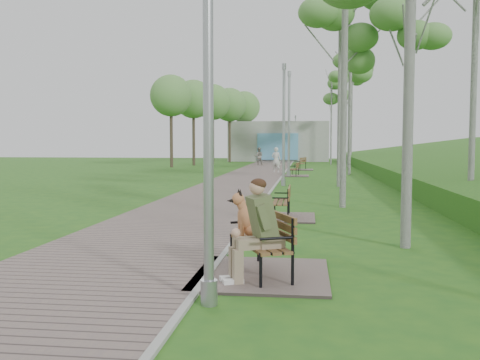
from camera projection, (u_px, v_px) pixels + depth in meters
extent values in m
cube|color=#715F5B|center=(242.00, 182.00, 26.02)|extent=(3.50, 67.00, 0.04)
cube|color=#999993|center=(278.00, 182.00, 25.80)|extent=(0.10, 67.00, 0.05)
cube|color=#9E9E99|center=(279.00, 141.00, 55.04)|extent=(10.00, 5.00, 4.00)
cube|color=#599AC7|center=(278.00, 147.00, 52.50)|extent=(4.00, 0.20, 2.60)
cube|color=#715F5B|center=(262.00, 274.00, 7.86)|extent=(1.93, 2.15, 0.04)
cube|color=brown|center=(259.00, 243.00, 7.83)|extent=(1.08, 1.67, 0.04)
cube|color=brown|center=(275.00, 223.00, 7.88)|extent=(0.67, 1.50, 0.35)
cube|color=#715F5B|center=(283.00, 217.00, 13.79)|extent=(1.66, 1.84, 0.04)
cube|color=brown|center=(281.00, 202.00, 13.77)|extent=(0.43, 1.39, 0.04)
cube|color=brown|center=(289.00, 193.00, 13.73)|extent=(0.05, 1.38, 0.30)
cube|color=#715F5B|center=(295.00, 176.00, 30.66)|extent=(1.59, 1.77, 0.04)
cube|color=brown|center=(294.00, 169.00, 30.64)|extent=(0.53, 1.36, 0.04)
cube|color=brown|center=(298.00, 165.00, 30.57)|extent=(0.16, 1.33, 0.29)
cube|color=#715F5B|center=(301.00, 170.00, 37.45)|extent=(1.76, 1.96, 0.04)
cube|color=brown|center=(300.00, 164.00, 37.43)|extent=(0.84, 1.53, 0.04)
cube|color=brown|center=(303.00, 160.00, 37.32)|extent=(0.45, 1.42, 0.32)
cylinder|color=#97999E|center=(209.00, 293.00, 6.44)|extent=(0.21, 0.21, 0.31)
cylinder|color=#97999E|center=(208.00, 91.00, 6.26)|extent=(0.12, 0.12, 5.14)
cylinder|color=#97999E|center=(283.00, 182.00, 23.81)|extent=(0.21, 0.21, 0.31)
cylinder|color=#97999E|center=(284.00, 127.00, 23.63)|extent=(0.13, 0.13, 5.22)
cylinder|color=#97999E|center=(284.00, 66.00, 23.44)|extent=(0.19, 0.19, 0.26)
cylinder|color=#97999E|center=(289.00, 174.00, 30.04)|extent=(0.23, 0.23, 0.34)
cylinder|color=#97999E|center=(289.00, 126.00, 29.85)|extent=(0.14, 0.14, 5.69)
cylinder|color=#97999E|center=(289.00, 74.00, 29.64)|extent=(0.20, 0.20, 0.28)
cylinder|color=#97999E|center=(295.00, 160.00, 53.75)|extent=(0.18, 0.18, 0.27)
cylinder|color=#97999E|center=(295.00, 139.00, 53.60)|extent=(0.11, 0.11, 4.45)
cylinder|color=#97999E|center=(296.00, 117.00, 53.43)|extent=(0.16, 0.16, 0.22)
imported|color=silver|center=(276.00, 160.00, 33.71)|extent=(0.68, 0.53, 1.63)
imported|color=gray|center=(259.00, 156.00, 44.31)|extent=(0.82, 0.69, 1.50)
cylinder|color=silver|center=(410.00, 29.00, 9.66)|extent=(0.18, 0.18, 8.00)
cylinder|color=silver|center=(475.00, 39.00, 14.91)|extent=(0.20, 0.20, 9.68)
cylinder|color=silver|center=(345.00, 37.00, 15.71)|extent=(0.20, 0.20, 10.09)
cylinder|color=silver|center=(340.00, 88.00, 23.17)|extent=(0.19, 0.19, 8.59)
ellipsoid|color=#61994A|center=(341.00, 24.00, 22.98)|extent=(2.79, 2.79, 3.78)
cylinder|color=silver|center=(409.00, 86.00, 21.88)|extent=(0.20, 0.20, 8.49)
ellipsoid|color=#61994A|center=(410.00, 19.00, 21.69)|extent=(2.85, 2.85, 3.73)
cylinder|color=silver|center=(350.00, 102.00, 31.55)|extent=(0.16, 0.16, 8.62)
ellipsoid|color=#61994A|center=(351.00, 55.00, 31.36)|extent=(2.35, 2.35, 3.79)
cylinder|color=silver|center=(349.00, 96.00, 41.74)|extent=(0.20, 0.20, 11.07)
ellipsoid|color=#61994A|center=(350.00, 50.00, 41.49)|extent=(2.83, 2.83, 4.87)
cylinder|color=silver|center=(331.00, 119.00, 45.95)|extent=(0.16, 0.16, 7.93)
ellipsoid|color=#61994A|center=(332.00, 89.00, 45.77)|extent=(2.31, 2.31, 3.49)
cylinder|color=silver|center=(351.00, 118.00, 48.04)|extent=(0.16, 0.16, 8.23)
ellipsoid|color=#61994A|center=(352.00, 88.00, 47.85)|extent=(2.36, 2.36, 3.62)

